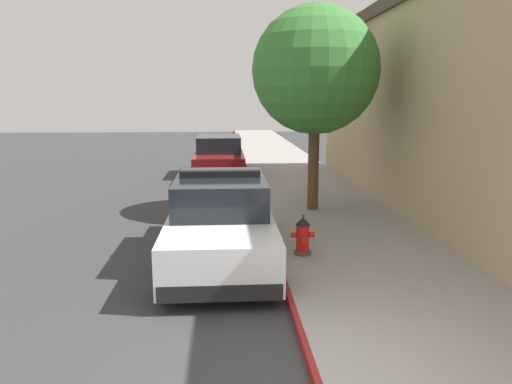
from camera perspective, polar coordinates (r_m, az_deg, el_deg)
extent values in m
cube|color=#353538|center=(15.13, -16.41, -1.31)|extent=(33.71, 60.00, 0.20)
cube|color=gray|center=(14.97, 6.57, -0.41)|extent=(3.38, 60.00, 0.14)
cube|color=maroon|center=(14.76, -0.06, -0.50)|extent=(0.08, 60.00, 0.14)
cube|color=black|center=(12.29, 17.42, 9.97)|extent=(0.06, 1.30, 1.10)
cube|color=black|center=(17.12, 11.27, 10.39)|extent=(0.06, 1.30, 1.10)
cube|color=white|center=(9.12, -4.15, -4.44)|extent=(1.84, 4.80, 0.76)
cube|color=black|center=(9.11, -4.20, -0.06)|extent=(1.64, 2.50, 0.60)
cube|color=black|center=(6.98, -4.22, -11.59)|extent=(1.76, 0.16, 0.24)
cube|color=black|center=(11.45, -4.07, -2.59)|extent=(1.76, 0.16, 0.24)
cylinder|color=black|center=(10.87, -8.63, -3.43)|extent=(0.22, 0.64, 0.64)
cylinder|color=black|center=(10.85, 0.47, -3.32)|extent=(0.22, 0.64, 0.64)
cylinder|color=black|center=(7.64, -10.75, -9.75)|extent=(0.22, 0.64, 0.64)
cylinder|color=black|center=(7.62, 2.39, -9.61)|extent=(0.22, 0.64, 0.64)
cube|color=black|center=(9.00, -4.23, 2.13)|extent=(1.48, 0.20, 0.12)
cube|color=red|center=(9.01, -6.46, 2.10)|extent=(0.44, 0.18, 0.11)
cube|color=#1E33E0|center=(9.00, -2.00, 2.16)|extent=(0.44, 0.18, 0.11)
cube|color=maroon|center=(18.99, -4.34, 3.60)|extent=(1.84, 4.80, 0.76)
cube|color=black|center=(19.06, -4.37, 5.68)|extent=(1.64, 2.50, 0.60)
cube|color=black|center=(16.71, -4.40, 1.69)|extent=(1.76, 0.16, 0.24)
cube|color=black|center=(21.34, -4.28, 3.70)|extent=(1.76, 0.16, 0.24)
cylinder|color=black|center=(20.73, -6.67, 3.45)|extent=(0.22, 0.64, 0.64)
cylinder|color=black|center=(20.71, -1.91, 3.51)|extent=(0.22, 0.64, 0.64)
cylinder|color=black|center=(17.37, -7.22, 1.99)|extent=(0.22, 0.64, 0.64)
cylinder|color=black|center=(17.35, -1.54, 2.07)|extent=(0.22, 0.64, 0.64)
cylinder|color=#4C4C51|center=(9.17, 5.46, -7.05)|extent=(0.32, 0.32, 0.06)
cylinder|color=red|center=(9.09, 5.49, -5.37)|extent=(0.24, 0.24, 0.50)
cone|color=black|center=(9.01, 5.53, -3.42)|extent=(0.28, 0.28, 0.14)
cylinder|color=#4C4C51|center=(8.98, 5.54, -2.80)|extent=(0.05, 0.05, 0.06)
cylinder|color=red|center=(9.05, 4.43, -5.04)|extent=(0.10, 0.10, 0.10)
cylinder|color=red|center=(9.10, 6.56, -4.98)|extent=(0.10, 0.10, 0.10)
cylinder|color=red|center=(8.92, 5.68, -5.63)|extent=(0.13, 0.12, 0.13)
cylinder|color=brown|center=(12.66, 6.75, 3.40)|extent=(0.28, 0.28, 2.43)
sphere|color=#387A33|center=(12.57, 6.99, 13.98)|extent=(3.18, 3.18, 3.18)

